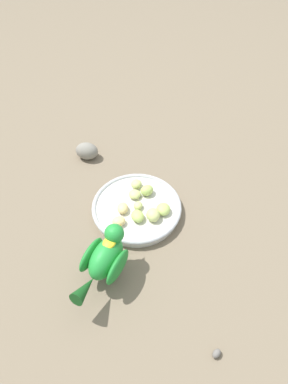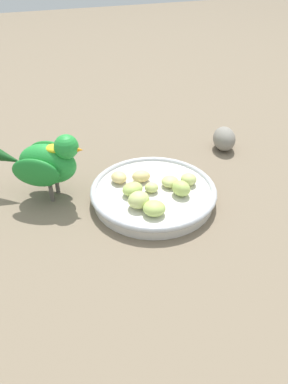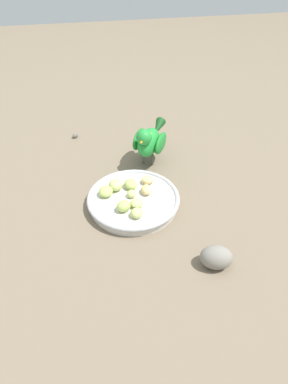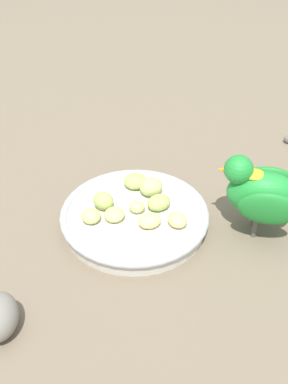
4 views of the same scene
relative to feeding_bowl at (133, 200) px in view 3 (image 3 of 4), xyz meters
name	(u,v)px [view 3 (image 3 of 4)]	position (x,y,z in m)	size (l,w,h in m)	color
ground_plane	(123,213)	(0.03, 0.02, -0.02)	(4.00, 4.00, 0.00)	#756651
feeding_bowl	(133,200)	(0.00, 0.00, 0.00)	(0.23, 0.23, 0.03)	beige
apple_piece_0	(116,185)	(0.04, -0.04, 0.02)	(0.04, 0.03, 0.03)	#C6D17A
apple_piece_1	(123,206)	(0.03, 0.04, 0.02)	(0.03, 0.03, 0.03)	#B2CC66
apple_piece_2	(147,190)	(-0.04, -0.01, 0.02)	(0.03, 0.03, 0.02)	#E5C67F
apple_piece_3	(132,194)	(0.00, 0.00, 0.02)	(0.02, 0.02, 0.02)	#C6D17A
apple_piece_4	(131,184)	(0.00, -0.04, 0.02)	(0.04, 0.03, 0.02)	#B2CC66
apple_piece_5	(148,180)	(-0.05, -0.05, 0.02)	(0.03, 0.03, 0.02)	#E5C67F
apple_piece_6	(137,213)	(0.00, 0.07, 0.02)	(0.03, 0.03, 0.02)	#C6D17A
apple_piece_7	(106,191)	(0.06, -0.02, 0.02)	(0.04, 0.03, 0.02)	#B2CC66
apple_piece_8	(137,203)	(0.00, 0.03, 0.02)	(0.03, 0.03, 0.02)	#C6D17A
parrot	(149,140)	(-0.08, -0.17, 0.06)	(0.13, 0.17, 0.13)	#59544C
rock_large	(216,257)	(-0.13, 0.22, 0.01)	(0.07, 0.05, 0.05)	gray
pebble_0	(75,135)	(0.12, -0.36, -0.01)	(0.02, 0.01, 0.02)	slate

